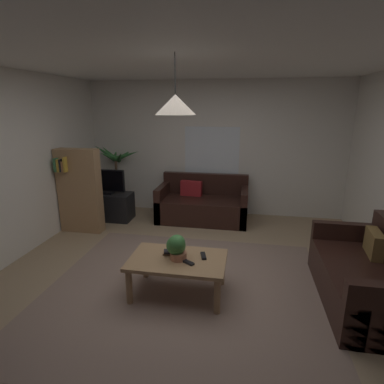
# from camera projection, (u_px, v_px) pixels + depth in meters

# --- Properties ---
(floor) EXTENTS (4.87, 5.27, 0.02)m
(floor) POSITION_uv_depth(u_px,v_px,m) (188.00, 283.00, 3.74)
(floor) COLOR #9E8466
(floor) RESTS_ON ground
(rug) EXTENTS (3.17, 2.90, 0.01)m
(rug) POSITION_uv_depth(u_px,v_px,m) (184.00, 291.00, 3.54)
(rug) COLOR gray
(rug) RESTS_ON ground
(wall_back) EXTENTS (4.99, 0.06, 2.54)m
(wall_back) POSITION_uv_depth(u_px,v_px,m) (214.00, 149.00, 5.92)
(wall_back) COLOR silver
(wall_back) RESTS_ON ground
(ceiling) EXTENTS (4.87, 5.27, 0.02)m
(ceiling) POSITION_uv_depth(u_px,v_px,m) (187.00, 55.00, 3.05)
(ceiling) COLOR white
(window_pane) EXTENTS (1.04, 0.01, 0.97)m
(window_pane) POSITION_uv_depth(u_px,v_px,m) (212.00, 153.00, 5.92)
(window_pane) COLOR white
(couch_under_window) EXTENTS (1.63, 0.83, 0.82)m
(couch_under_window) POSITION_uv_depth(u_px,v_px,m) (203.00, 206.00, 5.73)
(couch_under_window) COLOR black
(couch_under_window) RESTS_ON ground
(couch_right_side) EXTENTS (0.83, 1.54, 0.82)m
(couch_right_side) POSITION_uv_depth(u_px,v_px,m) (367.00, 279.00, 3.28)
(couch_right_side) COLOR black
(couch_right_side) RESTS_ON ground
(coffee_table) EXTENTS (1.06, 0.66, 0.43)m
(coffee_table) POSITION_uv_depth(u_px,v_px,m) (178.00, 264.00, 3.41)
(coffee_table) COLOR #A87F56
(coffee_table) RESTS_ON ground
(book_on_table_0) EXTENTS (0.16, 0.11, 0.02)m
(book_on_table_0) POSITION_uv_depth(u_px,v_px,m) (170.00, 253.00, 3.49)
(book_on_table_0) COLOR #99663F
(book_on_table_0) RESTS_ON coffee_table
(book_on_table_1) EXTENTS (0.15, 0.12, 0.03)m
(book_on_table_1) POSITION_uv_depth(u_px,v_px,m) (170.00, 251.00, 3.48)
(book_on_table_1) COLOR black
(book_on_table_1) RESTS_ON coffee_table
(remote_on_table_0) EXTENTS (0.09, 0.17, 0.02)m
(remote_on_table_0) POSITION_uv_depth(u_px,v_px,m) (203.00, 256.00, 3.43)
(remote_on_table_0) COLOR black
(remote_on_table_0) RESTS_ON coffee_table
(remote_on_table_1) EXTENTS (0.16, 0.13, 0.02)m
(remote_on_table_1) POSITION_uv_depth(u_px,v_px,m) (188.00, 262.00, 3.29)
(remote_on_table_1) COLOR black
(remote_on_table_1) RESTS_ON coffee_table
(potted_plant_on_table) EXTENTS (0.23, 0.23, 0.29)m
(potted_plant_on_table) POSITION_uv_depth(u_px,v_px,m) (177.00, 246.00, 3.35)
(potted_plant_on_table) COLOR #B77051
(potted_plant_on_table) RESTS_ON coffee_table
(tv_stand) EXTENTS (0.90, 0.44, 0.50)m
(tv_stand) POSITION_uv_depth(u_px,v_px,m) (108.00, 206.00, 5.78)
(tv_stand) COLOR black
(tv_stand) RESTS_ON ground
(tv) EXTENTS (0.72, 0.16, 0.45)m
(tv) POSITION_uv_depth(u_px,v_px,m) (106.00, 181.00, 5.63)
(tv) COLOR black
(tv) RESTS_ON tv_stand
(potted_palm_corner) EXTENTS (0.90, 0.83, 1.38)m
(potted_palm_corner) POSITION_uv_depth(u_px,v_px,m) (117.00, 179.00, 6.16)
(potted_palm_corner) COLOR #B77051
(potted_palm_corner) RESTS_ON ground
(bookshelf_corner) EXTENTS (0.70, 0.31, 1.40)m
(bookshelf_corner) POSITION_uv_depth(u_px,v_px,m) (79.00, 190.00, 5.11)
(bookshelf_corner) COLOR #A87F56
(bookshelf_corner) RESTS_ON ground
(pendant_lamp) EXTENTS (0.40, 0.40, 0.56)m
(pendant_lamp) POSITION_uv_depth(u_px,v_px,m) (175.00, 105.00, 2.96)
(pendant_lamp) COLOR black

